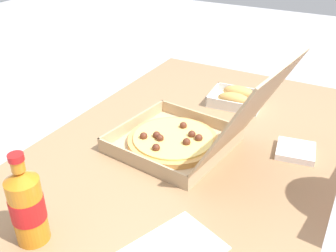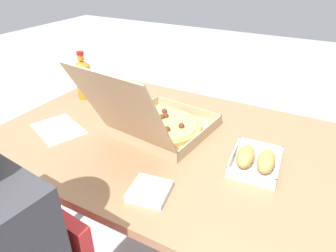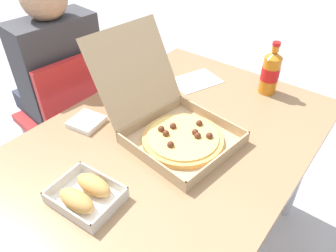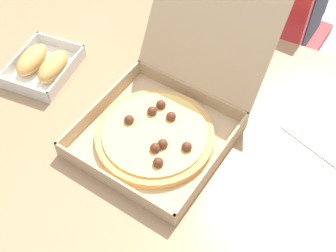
{
  "view_description": "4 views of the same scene",
  "coord_description": "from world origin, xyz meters",
  "px_view_note": "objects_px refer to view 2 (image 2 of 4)",
  "views": [
    {
      "loc": [
        0.94,
        0.43,
        1.35
      ],
      "look_at": [
        0.03,
        -0.07,
        0.76
      ],
      "focal_mm": 41.51,
      "sensor_mm": 36.0,
      "label": 1
    },
    {
      "loc": [
        -0.45,
        0.85,
        1.31
      ],
      "look_at": [
        0.04,
        -0.06,
        0.71
      ],
      "focal_mm": 32.08,
      "sensor_mm": 36.0,
      "label": 2
    },
    {
      "loc": [
        -0.65,
        -0.52,
        1.42
      ],
      "look_at": [
        0.04,
        0.01,
        0.74
      ],
      "focal_mm": 34.05,
      "sensor_mm": 36.0,
      "label": 3
    },
    {
      "loc": [
        0.35,
        -0.59,
        1.54
      ],
      "look_at": [
        0.07,
        -0.03,
        0.75
      ],
      "focal_mm": 47.47,
      "sensor_mm": 36.0,
      "label": 4
    }
  ],
  "objects_px": {
    "cola_bottle": "(84,79)",
    "napkin_pile": "(149,191)",
    "pizza_box_open": "(159,124)",
    "bread_side_box": "(256,160)",
    "paper_menu": "(58,129)"
  },
  "relations": [
    {
      "from": "pizza_box_open",
      "to": "bread_side_box",
      "type": "relative_size",
      "value": 2.55
    },
    {
      "from": "pizza_box_open",
      "to": "bread_side_box",
      "type": "height_order",
      "value": "pizza_box_open"
    },
    {
      "from": "pizza_box_open",
      "to": "napkin_pile",
      "type": "xyz_separation_m",
      "value": [
        -0.14,
        0.3,
        -0.04
      ]
    },
    {
      "from": "cola_bottle",
      "to": "napkin_pile",
      "type": "distance_m",
      "value": 0.76
    },
    {
      "from": "cola_bottle",
      "to": "pizza_box_open",
      "type": "bearing_deg",
      "value": 164.87
    },
    {
      "from": "paper_menu",
      "to": "napkin_pile",
      "type": "relative_size",
      "value": 1.91
    },
    {
      "from": "paper_menu",
      "to": "napkin_pile",
      "type": "height_order",
      "value": "napkin_pile"
    },
    {
      "from": "bread_side_box",
      "to": "paper_menu",
      "type": "height_order",
      "value": "bread_side_box"
    },
    {
      "from": "pizza_box_open",
      "to": "napkin_pile",
      "type": "bearing_deg",
      "value": 114.89
    },
    {
      "from": "cola_bottle",
      "to": "paper_menu",
      "type": "bearing_deg",
      "value": 111.22
    },
    {
      "from": "pizza_box_open",
      "to": "paper_menu",
      "type": "relative_size",
      "value": 2.44
    },
    {
      "from": "bread_side_box",
      "to": "paper_menu",
      "type": "bearing_deg",
      "value": 10.01
    },
    {
      "from": "bread_side_box",
      "to": "napkin_pile",
      "type": "relative_size",
      "value": 1.83
    },
    {
      "from": "pizza_box_open",
      "to": "bread_side_box",
      "type": "bearing_deg",
      "value": 176.05
    },
    {
      "from": "cola_bottle",
      "to": "napkin_pile",
      "type": "relative_size",
      "value": 2.04
    }
  ]
}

